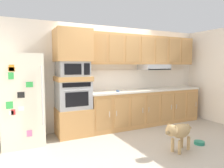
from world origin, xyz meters
name	(u,v)px	position (x,y,z in m)	size (l,w,h in m)	color
ground_plane	(130,138)	(0.00, 0.00, 0.00)	(9.60, 9.60, 0.00)	#B2A899
back_kitchen_wall	(108,77)	(0.00, 1.11, 1.25)	(6.20, 0.12, 2.50)	silver
side_panel_right	(221,76)	(2.80, 0.00, 1.25)	(0.12, 7.10, 2.50)	white
refrigerator	(22,99)	(-2.04, 0.68, 0.88)	(0.76, 0.73, 1.76)	silver
oven_base_cabinet	(74,122)	(-1.00, 0.75, 0.30)	(0.74, 0.62, 0.60)	tan
built_in_oven	(73,95)	(-1.00, 0.75, 0.90)	(0.70, 0.62, 0.60)	#A8AAAF
appliance_mid_shelf	(73,79)	(-1.00, 0.75, 1.25)	(0.74, 0.62, 0.10)	tan
microwave	(73,69)	(-1.00, 0.75, 1.46)	(0.64, 0.54, 0.32)	#A8AAAF
appliance_upper_cabinet	(72,46)	(-1.00, 0.75, 1.96)	(0.74, 0.62, 0.68)	tan
lower_cabinet_run	(146,108)	(0.93, 0.75, 0.44)	(3.11, 0.63, 0.88)	tan
countertop_slab	(146,90)	(0.93, 0.75, 0.90)	(3.15, 0.64, 0.04)	silver
backsplash_panel	(140,79)	(0.93, 1.04, 1.17)	(3.15, 0.02, 0.50)	white
upper_cabinet_with_hood	(144,51)	(0.95, 0.87, 1.90)	(3.11, 0.48, 0.88)	tan
screwdriver	(118,91)	(0.06, 0.66, 0.93)	(0.14, 0.12, 0.03)	blue
dog	(179,132)	(0.43, -0.97, 0.37)	(0.80, 0.36, 0.56)	tan
dog_food_bowl	(199,143)	(1.04, -0.88, 0.03)	(0.20, 0.20, 0.06)	#267F66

